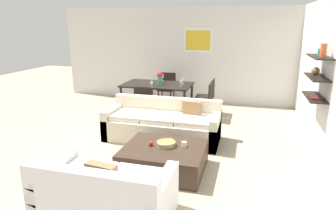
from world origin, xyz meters
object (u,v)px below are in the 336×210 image
object	(u,v)px
dining_chair_head	(167,86)
wine_glass_right_far	(184,80)
dining_table	(157,86)
decorative_bowl	(166,143)
apple_on_coffee_table	(151,144)
sofa_beige	(163,125)
centerpiece_vase	(160,76)
candle_jar	(184,144)
dining_chair_foot	(145,102)
loveseat_white	(105,196)
dining_chair_right_near	(205,99)
wine_glass_foot	(152,83)
wine_glass_head	(162,76)
dining_chair_right_far	(208,94)
coffee_table	(164,158)
wine_glass_right_near	(181,82)

from	to	relation	value
dining_chair_head	wine_glass_right_far	bearing A→B (deg)	-50.59
dining_table	wine_glass_right_far	distance (m)	0.69
decorative_bowl	apple_on_coffee_table	xyz separation A→B (m)	(-0.23, -0.06, -0.00)
sofa_beige	centerpiece_vase	size ratio (longest dim) A/B	6.70
decorative_bowl	candle_jar	distance (m)	0.29
dining_chair_foot	decorative_bowl	bearing A→B (deg)	-62.31
loveseat_white	candle_jar	xyz separation A→B (m)	(0.63, 1.45, 0.13)
apple_on_coffee_table	dining_chair_right_near	bearing A→B (deg)	80.83
apple_on_coffee_table	centerpiece_vase	xyz separation A→B (m)	(-0.76, 2.99, 0.53)
loveseat_white	decorative_bowl	xyz separation A→B (m)	(0.34, 1.41, 0.13)
apple_on_coffee_table	wine_glass_right_far	bearing A→B (deg)	93.19
apple_on_coffee_table	wine_glass_foot	distance (m)	2.72
wine_glass_head	loveseat_white	bearing A→B (deg)	-81.53
apple_on_coffee_table	dining_chair_right_far	world-z (taller)	dining_chair_right_far
decorative_bowl	dining_chair_right_near	bearing A→B (deg)	85.38
coffee_table	decorative_bowl	world-z (taller)	decorative_bowl
sofa_beige	apple_on_coffee_table	xyz separation A→B (m)	(0.17, -1.25, 0.12)
apple_on_coffee_table	wine_glass_head	world-z (taller)	wine_glass_head
centerpiece_vase	decorative_bowl	bearing A→B (deg)	-71.39
sofa_beige	wine_glass_head	bearing A→B (deg)	106.62
wine_glass_foot	wine_glass_right_near	xyz separation A→B (m)	(0.66, 0.33, -0.00)
dining_chair_right_near	wine_glass_foot	xyz separation A→B (m)	(-1.28, -0.23, 0.35)
wine_glass_foot	wine_glass_right_far	world-z (taller)	wine_glass_right_far
dining_chair_right_far	centerpiece_vase	world-z (taller)	centerpiece_vase
decorative_bowl	wine_glass_head	distance (m)	3.59
dining_chair_foot	centerpiece_vase	xyz separation A→B (m)	(0.08, 0.90, 0.45)
apple_on_coffee_table	wine_glass_foot	size ratio (longest dim) A/B	0.48
candle_jar	centerpiece_vase	world-z (taller)	centerpiece_vase
coffee_table	wine_glass_foot	distance (m)	2.84
apple_on_coffee_table	centerpiece_vase	world-z (taller)	centerpiece_vase
loveseat_white	decorative_bowl	world-z (taller)	loveseat_white
dining_chair_head	wine_glass_foot	bearing A→B (deg)	-90.00
decorative_bowl	dining_chair_foot	bearing A→B (deg)	117.69
sofa_beige	wine_glass_right_near	size ratio (longest dim) A/B	15.19
dining_chair_foot	loveseat_white	bearing A→B (deg)	-78.19
wine_glass_right_far	centerpiece_vase	distance (m)	0.61
candle_jar	dining_chair_head	xyz separation A→B (m)	(-1.34, 3.83, 0.08)
wine_glass_head	wine_glass_right_far	size ratio (longest dim) A/B	1.13
candle_jar	dining_table	xyz separation A→B (m)	(-1.34, 2.90, 0.26)
dining_chair_foot	centerpiece_vase	bearing A→B (deg)	85.25
wine_glass_foot	dining_chair_right_near	bearing A→B (deg)	10.01
dining_table	dining_chair_right_near	size ratio (longest dim) A/B	1.98
dining_chair_right_far	wine_glass_right_near	distance (m)	0.80
dining_chair_head	candle_jar	bearing A→B (deg)	-70.68
sofa_beige	dining_chair_right_far	xyz separation A→B (m)	(0.62, 2.00, 0.21)
apple_on_coffee_table	dining_table	size ratio (longest dim) A/B	0.04
dining_table	dining_chair_head	distance (m)	0.94
apple_on_coffee_table	dining_table	bearing A→B (deg)	105.43
dining_table	wine_glass_foot	xyz separation A→B (m)	(-0.00, -0.46, 0.17)
centerpiece_vase	dining_chair_right_near	bearing A→B (deg)	-9.99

